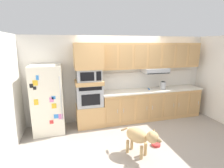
{
  "coord_description": "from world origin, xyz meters",
  "views": [
    {
      "loc": [
        -1.57,
        -3.83,
        2.27
      ],
      "look_at": [
        -0.45,
        0.37,
        1.25
      ],
      "focal_mm": 27.64,
      "sensor_mm": 36.0,
      "label": 1
    }
  ],
  "objects_px": {
    "built_in_oven": "(89,95)",
    "microwave": "(89,75)",
    "electric_kettle": "(163,85)",
    "dog": "(140,137)",
    "refrigerator": "(48,99)",
    "dog_food_bowl": "(156,144)",
    "screwdriver": "(149,89)"
  },
  "relations": [
    {
      "from": "microwave",
      "to": "built_in_oven",
      "type": "bearing_deg",
      "value": 179.23
    },
    {
      "from": "dog",
      "to": "electric_kettle",
      "type": "bearing_deg",
      "value": 102.52
    },
    {
      "from": "microwave",
      "to": "refrigerator",
      "type": "bearing_deg",
      "value": -176.39
    },
    {
      "from": "electric_kettle",
      "to": "dog",
      "type": "distance_m",
      "value": 2.26
    },
    {
      "from": "refrigerator",
      "to": "dog_food_bowl",
      "type": "xyz_separation_m",
      "value": [
        2.38,
        -1.37,
        -0.85
      ]
    },
    {
      "from": "screwdriver",
      "to": "dog",
      "type": "bearing_deg",
      "value": -121.23
    },
    {
      "from": "dog",
      "to": "dog_food_bowl",
      "type": "distance_m",
      "value": 0.68
    },
    {
      "from": "electric_kettle",
      "to": "dog_food_bowl",
      "type": "bearing_deg",
      "value": -124.24
    },
    {
      "from": "dog",
      "to": "screwdriver",
      "type": "bearing_deg",
      "value": 113.15
    },
    {
      "from": "built_in_oven",
      "to": "dog_food_bowl",
      "type": "relative_size",
      "value": 3.5
    },
    {
      "from": "refrigerator",
      "to": "microwave",
      "type": "xyz_separation_m",
      "value": [
        1.07,
        0.07,
        0.58
      ]
    },
    {
      "from": "built_in_oven",
      "to": "dog",
      "type": "distance_m",
      "value": 1.91
    },
    {
      "from": "refrigerator",
      "to": "screwdriver",
      "type": "relative_size",
      "value": 13.39
    },
    {
      "from": "built_in_oven",
      "to": "microwave",
      "type": "height_order",
      "value": "microwave"
    },
    {
      "from": "electric_kettle",
      "to": "dog",
      "type": "xyz_separation_m",
      "value": [
        -1.45,
        -1.62,
        -0.61
      ]
    },
    {
      "from": "electric_kettle",
      "to": "dog_food_bowl",
      "type": "xyz_separation_m",
      "value": [
        -0.95,
        -1.4,
        -1.0
      ]
    },
    {
      "from": "screwdriver",
      "to": "dog_food_bowl",
      "type": "bearing_deg",
      "value": -109.65
    },
    {
      "from": "built_in_oven",
      "to": "dog_food_bowl",
      "type": "bearing_deg",
      "value": -47.84
    },
    {
      "from": "built_in_oven",
      "to": "dog_food_bowl",
      "type": "xyz_separation_m",
      "value": [
        1.31,
        -1.44,
        -0.87
      ]
    },
    {
      "from": "built_in_oven",
      "to": "electric_kettle",
      "type": "height_order",
      "value": "built_in_oven"
    },
    {
      "from": "refrigerator",
      "to": "electric_kettle",
      "type": "relative_size",
      "value": 7.33
    },
    {
      "from": "built_in_oven",
      "to": "dog",
      "type": "bearing_deg",
      "value": -64.2
    },
    {
      "from": "built_in_oven",
      "to": "electric_kettle",
      "type": "xyz_separation_m",
      "value": [
        2.26,
        -0.05,
        0.13
      ]
    },
    {
      "from": "dog",
      "to": "dog_food_bowl",
      "type": "bearing_deg",
      "value": 78.42
    },
    {
      "from": "screwdriver",
      "to": "electric_kettle",
      "type": "height_order",
      "value": "electric_kettle"
    },
    {
      "from": "microwave",
      "to": "electric_kettle",
      "type": "height_order",
      "value": "microwave"
    },
    {
      "from": "microwave",
      "to": "dog",
      "type": "distance_m",
      "value": 2.12
    },
    {
      "from": "refrigerator",
      "to": "built_in_oven",
      "type": "bearing_deg",
      "value": 3.61
    },
    {
      "from": "built_in_oven",
      "to": "microwave",
      "type": "distance_m",
      "value": 0.56
    },
    {
      "from": "screwdriver",
      "to": "electric_kettle",
      "type": "distance_m",
      "value": 0.44
    },
    {
      "from": "dog_food_bowl",
      "to": "electric_kettle",
      "type": "bearing_deg",
      "value": 55.76
    },
    {
      "from": "built_in_oven",
      "to": "microwave",
      "type": "bearing_deg",
      "value": -0.77
    }
  ]
}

